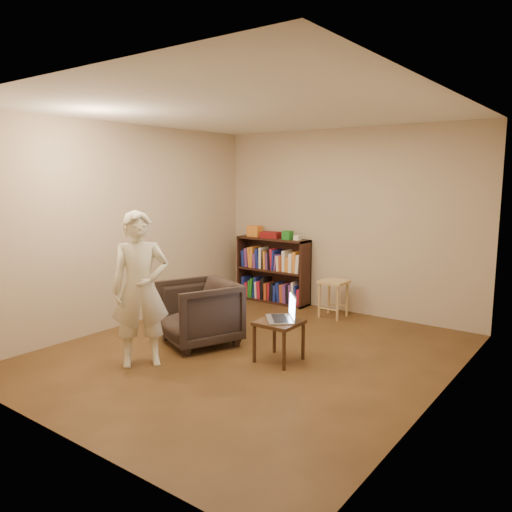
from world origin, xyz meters
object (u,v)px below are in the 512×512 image
Objects in this scene: person at (140,289)px; stool at (333,288)px; armchair at (199,313)px; laptop at (284,314)px; bookshelf at (273,274)px; side_table at (279,328)px.

stool is at bearing 23.41° from person.
armchair is at bearing 36.89° from person.
laptop is 1.51m from person.
bookshelf is 2.58× the size of laptop.
stool is 2.06m from armchair.
side_table is at bearing -70.91° from laptop.
side_table is at bearing -54.10° from bookshelf.
bookshelf is 1.47× the size of armchair.
armchair is at bearing -175.36° from side_table.
bookshelf is at bearing 125.90° from side_table.
bookshelf is 2.33× the size of stool.
stool is 1.11× the size of laptop.
laptop reaches higher than side_table.
bookshelf reaches higher than side_table.
bookshelf is 2.54m from laptop.
bookshelf reaches higher than armchair.
laptop is (1.09, 0.14, 0.13)m from armchair.
armchair is 0.94m from person.
bookshelf is 2.57m from side_table.
person is at bearing -68.99° from armchair.
side_table is at bearing -11.15° from person.
person is at bearing -105.17° from stool.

